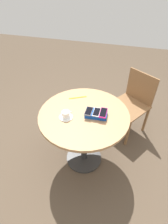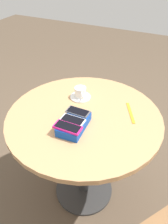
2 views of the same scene
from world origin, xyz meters
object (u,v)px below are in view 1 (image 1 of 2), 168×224
(phone_magenta, at_px, (103,112))
(phone_gray, at_px, (89,111))
(coffee_cup, at_px, (66,114))
(chair_near_window, at_px, (132,103))
(lanyard_strap, at_px, (78,98))
(round_table, at_px, (84,124))
(phone_box, at_px, (96,114))
(phone_white, at_px, (97,112))
(saucer, at_px, (66,117))

(phone_magenta, relative_size, phone_gray, 1.12)
(coffee_cup, bearing_deg, chair_near_window, -128.35)
(phone_magenta, bearing_deg, lanyard_strap, -35.78)
(round_table, xyz_separation_m, coffee_cup, (0.15, 0.10, 0.18))
(phone_gray, bearing_deg, phone_box, -172.90)
(phone_white, relative_size, lanyard_strap, 0.65)
(phone_box, relative_size, phone_white, 1.69)
(phone_box, relative_size, coffee_cup, 2.37)
(coffee_cup, bearing_deg, phone_gray, -157.15)
(phone_gray, bearing_deg, chair_near_window, -121.00)
(round_table, relative_size, phone_box, 4.17)
(phone_box, height_order, phone_magenta, phone_magenta)
(round_table, bearing_deg, phone_white, 177.65)
(round_table, bearing_deg, coffee_cup, 32.92)
(coffee_cup, bearing_deg, phone_white, -161.52)
(phone_magenta, distance_m, phone_white, 0.06)
(phone_magenta, height_order, phone_white, phone_magenta)
(coffee_cup, bearing_deg, phone_magenta, -163.34)
(chair_near_window, bearing_deg, phone_magenta, 67.51)
(phone_box, height_order, lanyard_strap, phone_box)
(phone_gray, relative_size, chair_near_window, 0.15)
(phone_gray, xyz_separation_m, saucer, (0.20, 0.09, -0.05))
(chair_near_window, bearing_deg, phone_box, 63.17)
(phone_box, height_order, phone_gray, phone_gray)
(phone_white, height_order, phone_gray, same)
(phone_box, bearing_deg, phone_white, 162.85)
(round_table, relative_size, phone_magenta, 6.27)
(saucer, bearing_deg, round_table, -147.02)
(round_table, height_order, phone_magenta, phone_magenta)
(phone_box, distance_m, phone_magenta, 0.07)
(saucer, distance_m, lanyard_strap, 0.33)
(phone_white, height_order, lanyard_strap, phone_white)
(phone_white, bearing_deg, phone_magenta, -171.68)
(phone_magenta, relative_size, saucer, 1.09)
(phone_gray, bearing_deg, phone_white, -174.21)
(round_table, relative_size, lanyard_strap, 4.59)
(phone_gray, distance_m, lanyard_strap, 0.31)
(phone_magenta, distance_m, phone_gray, 0.14)
(coffee_cup, bearing_deg, round_table, -147.08)
(saucer, relative_size, coffee_cup, 1.45)
(lanyard_strap, bearing_deg, coffee_cup, 87.30)
(round_table, height_order, phone_white, phone_white)
(lanyard_strap, height_order, chair_near_window, chair_near_window)
(phone_white, bearing_deg, saucer, 18.62)
(phone_magenta, bearing_deg, coffee_cup, 16.66)
(phone_gray, distance_m, coffee_cup, 0.22)
(round_table, relative_size, phone_white, 7.06)
(phone_white, bearing_deg, lanyard_strap, -42.94)
(coffee_cup, height_order, lanyard_strap, coffee_cup)
(round_table, bearing_deg, lanyard_strap, -60.41)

